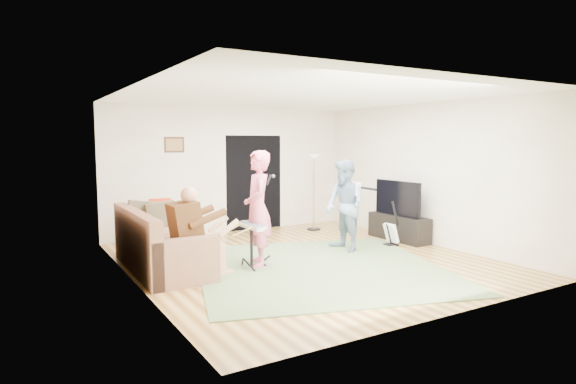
% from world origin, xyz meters
% --- Properties ---
extents(floor, '(6.00, 6.00, 0.00)m').
position_xyz_m(floor, '(0.00, 0.00, 0.00)').
color(floor, brown).
rests_on(floor, ground).
extents(walls, '(5.50, 6.00, 2.70)m').
position_xyz_m(walls, '(0.00, 0.00, 1.35)').
color(walls, silver).
rests_on(walls, floor).
extents(ceiling, '(6.00, 6.00, 0.00)m').
position_xyz_m(ceiling, '(0.00, 0.00, 2.70)').
color(ceiling, white).
rests_on(ceiling, walls).
extents(window_blinds, '(0.00, 2.05, 2.05)m').
position_xyz_m(window_blinds, '(-2.74, 0.20, 1.55)').
color(window_blinds, '#9A602F').
rests_on(window_blinds, walls).
extents(doorway, '(2.10, 0.00, 2.10)m').
position_xyz_m(doorway, '(0.55, 2.99, 1.05)').
color(doorway, black).
rests_on(doorway, walls).
extents(picture_frame, '(0.42, 0.03, 0.32)m').
position_xyz_m(picture_frame, '(-1.25, 2.99, 1.90)').
color(picture_frame, '#3F2314').
rests_on(picture_frame, walls).
extents(area_rug, '(4.65, 4.75, 0.02)m').
position_xyz_m(area_rug, '(-0.09, -0.56, 0.01)').
color(area_rug, '#577145').
rests_on(area_rug, floor).
extents(sofa, '(0.96, 2.32, 0.94)m').
position_xyz_m(sofa, '(-2.30, 0.63, 0.31)').
color(sofa, '#885B44').
rests_on(sofa, floor).
extents(drummer, '(0.86, 0.48, 1.33)m').
position_xyz_m(drummer, '(-1.88, -0.02, 0.52)').
color(drummer, '#543117').
rests_on(drummer, sofa).
extents(drum_kit, '(0.39, 0.70, 0.72)m').
position_xyz_m(drum_kit, '(-1.00, -0.02, 0.31)').
color(drum_kit, black).
rests_on(drum_kit, floor).
extents(singer, '(0.63, 0.77, 1.83)m').
position_xyz_m(singer, '(-0.83, 0.08, 0.91)').
color(singer, '#E06181').
rests_on(singer, floor).
extents(microphone, '(0.06, 0.06, 0.24)m').
position_xyz_m(microphone, '(-0.63, 0.08, 1.36)').
color(microphone, black).
rests_on(microphone, singer).
extents(guitarist, '(0.65, 0.82, 1.65)m').
position_xyz_m(guitarist, '(0.97, 0.20, 0.82)').
color(guitarist, slate).
rests_on(guitarist, floor).
extents(guitar_held, '(0.16, 0.61, 0.26)m').
position_xyz_m(guitar_held, '(1.17, 0.20, 1.12)').
color(guitar_held, white).
rests_on(guitar_held, guitarist).
extents(guitar_spare, '(0.30, 0.27, 0.85)m').
position_xyz_m(guitar_spare, '(2.01, 0.12, 0.24)').
color(guitar_spare, black).
rests_on(guitar_spare, floor).
extents(torchiere_lamp, '(0.30, 0.30, 1.68)m').
position_xyz_m(torchiere_lamp, '(1.65, 2.23, 1.16)').
color(torchiere_lamp, black).
rests_on(torchiere_lamp, floor).
extents(dining_chair, '(0.45, 0.47, 0.94)m').
position_xyz_m(dining_chair, '(-1.87, 1.84, 0.34)').
color(dining_chair, tan).
rests_on(dining_chair, floor).
extents(tv_cabinet, '(0.40, 1.40, 0.50)m').
position_xyz_m(tv_cabinet, '(2.50, 0.43, 0.25)').
color(tv_cabinet, black).
rests_on(tv_cabinet, floor).
extents(television, '(0.06, 1.20, 0.69)m').
position_xyz_m(television, '(2.45, 0.43, 0.85)').
color(television, black).
rests_on(television, tv_cabinet).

